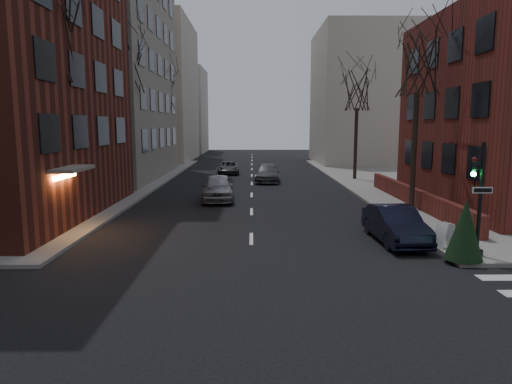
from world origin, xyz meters
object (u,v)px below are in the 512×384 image
at_px(tree_left_c, 164,91).
at_px(streetlamp_near, 120,133).
at_px(car_lane_far, 228,168).
at_px(sandwich_board, 445,235).
at_px(tree_right_b, 357,90).
at_px(tree_right_a, 419,61).
at_px(car_lane_silver, 218,188).
at_px(streetlamp_far, 174,129).
at_px(evergreen_shrub, 465,230).
at_px(car_lane_gray, 267,173).
at_px(parked_sedan, 395,224).
at_px(traffic_signal, 478,206).
at_px(tree_left_b, 125,64).
at_px(tree_left_a, 49,38).

xyz_separation_m(tree_left_c, streetlamp_near, (0.60, -18.00, -3.79)).
xyz_separation_m(tree_left_c, car_lane_far, (6.53, -2.60, -7.42)).
bearing_deg(sandwich_board, tree_right_b, 67.82).
height_order(tree_right_a, car_lane_silver, tree_right_a).
xyz_separation_m(streetlamp_far, evergreen_shrub, (15.50, -33.50, -3.04)).
bearing_deg(car_lane_silver, car_lane_gray, 66.94).
relative_size(streetlamp_near, car_lane_gray, 1.27).
bearing_deg(car_lane_far, tree_right_b, -28.61).
relative_size(tree_right_a, parked_sedan, 2.18).
relative_size(streetlamp_near, car_lane_far, 1.44).
distance_m(traffic_signal, streetlamp_near, 20.86).
xyz_separation_m(traffic_signal, tree_left_c, (-16.74, 31.01, 6.12)).
xyz_separation_m(tree_left_c, tree_right_b, (17.60, -8.00, -0.44)).
bearing_deg(tree_left_b, sandwich_board, -44.79).
height_order(tree_left_a, parked_sedan, tree_left_a).
distance_m(streetlamp_far, parked_sedan, 33.84).
bearing_deg(tree_left_b, tree_right_a, -24.44).
relative_size(traffic_signal, car_lane_gray, 0.81).
height_order(streetlamp_near, parked_sedan, streetlamp_near).
bearing_deg(tree_left_a, tree_left_c, 90.00).
xyz_separation_m(tree_right_a, parked_sedan, (-2.96, -6.59, -7.30)).
distance_m(tree_right_b, streetlamp_near, 20.01).
height_order(tree_left_a, car_lane_far, tree_left_a).
distance_m(tree_right_a, car_lane_gray, 16.86).
distance_m(tree_left_c, car_lane_far, 10.22).
height_order(parked_sedan, car_lane_gray, parked_sedan).
relative_size(traffic_signal, parked_sedan, 0.90).
bearing_deg(sandwich_board, tree_left_c, 99.96).
relative_size(traffic_signal, tree_right_b, 0.44).
distance_m(streetlamp_near, streetlamp_far, 20.00).
distance_m(traffic_signal, car_lane_silver, 16.27).
bearing_deg(streetlamp_near, tree_right_b, 30.47).
height_order(tree_left_a, streetlamp_near, tree_left_a).
height_order(sandwich_board, evergreen_shrub, evergreen_shrub).
xyz_separation_m(tree_left_a, evergreen_shrub, (16.10, -5.50, -7.27)).
height_order(tree_right_a, streetlamp_far, tree_right_a).
bearing_deg(tree_right_b, car_lane_gray, -174.06).
height_order(tree_left_a, car_lane_silver, tree_left_a).
bearing_deg(tree_right_b, tree_right_a, -90.00).
xyz_separation_m(tree_right_b, car_lane_gray, (-7.49, -0.78, -6.87)).
bearing_deg(traffic_signal, evergreen_shrub, -142.18).
relative_size(tree_left_b, streetlamp_near, 1.72).
xyz_separation_m(tree_left_a, car_lane_gray, (10.11, 17.22, -7.75)).
bearing_deg(tree_right_a, tree_left_b, 155.56).
bearing_deg(sandwich_board, tree_right_a, 61.08).
bearing_deg(car_lane_gray, tree_right_a, -57.33).
relative_size(tree_right_b, sandwich_board, 9.55).
relative_size(tree_left_a, streetlamp_near, 1.63).
bearing_deg(parked_sedan, tree_left_a, 167.48).
relative_size(tree_left_b, tree_left_c, 1.11).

